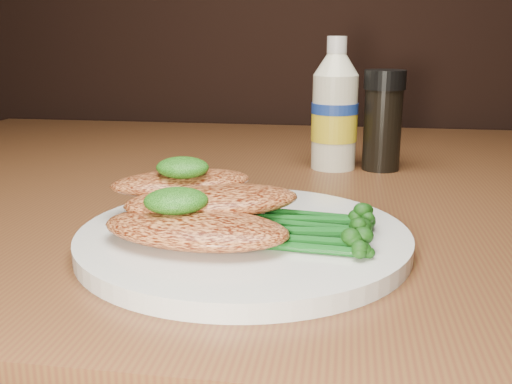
# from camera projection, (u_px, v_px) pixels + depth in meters

# --- Properties ---
(plate) EXTENTS (0.25, 0.25, 0.01)m
(plate) POSITION_uv_depth(u_px,v_px,m) (244.00, 238.00, 0.44)
(plate) COLOR silver
(plate) RESTS_ON dining_table
(chicken_front) EXTENTS (0.14, 0.09, 0.02)m
(chicken_front) POSITION_uv_depth(u_px,v_px,m) (195.00, 228.00, 0.41)
(chicken_front) COLOR #CD7841
(chicken_front) RESTS_ON plate
(chicken_mid) EXTENTS (0.15, 0.12, 0.02)m
(chicken_mid) POSITION_uv_depth(u_px,v_px,m) (213.00, 201.00, 0.45)
(chicken_mid) COLOR #CD7841
(chicken_mid) RESTS_ON plate
(chicken_back) EXTENTS (0.13, 0.10, 0.02)m
(chicken_back) POSITION_uv_depth(u_px,v_px,m) (182.00, 182.00, 0.48)
(chicken_back) COLOR #CD7841
(chicken_back) RESTS_ON plate
(pesto_front) EXTENTS (0.06, 0.05, 0.02)m
(pesto_front) POSITION_uv_depth(u_px,v_px,m) (176.00, 201.00, 0.42)
(pesto_front) COLOR #0B3508
(pesto_front) RESTS_ON chicken_front
(pesto_back) EXTENTS (0.05, 0.05, 0.02)m
(pesto_back) POSITION_uv_depth(u_px,v_px,m) (183.00, 167.00, 0.47)
(pesto_back) COLOR #0B3508
(pesto_back) RESTS_ON chicken_back
(broccolini_bundle) EXTENTS (0.14, 0.12, 0.02)m
(broccolini_bundle) POSITION_uv_depth(u_px,v_px,m) (310.00, 224.00, 0.42)
(broccolini_bundle) COLOR #115218
(broccolini_bundle) RESTS_ON plate
(mayo_bottle) EXTENTS (0.07, 0.07, 0.15)m
(mayo_bottle) POSITION_uv_depth(u_px,v_px,m) (335.00, 104.00, 0.68)
(mayo_bottle) COLOR beige
(mayo_bottle) RESTS_ON dining_table
(pepper_grinder) EXTENTS (0.06, 0.06, 0.12)m
(pepper_grinder) POSITION_uv_depth(u_px,v_px,m) (383.00, 121.00, 0.68)
(pepper_grinder) COLOR black
(pepper_grinder) RESTS_ON dining_table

